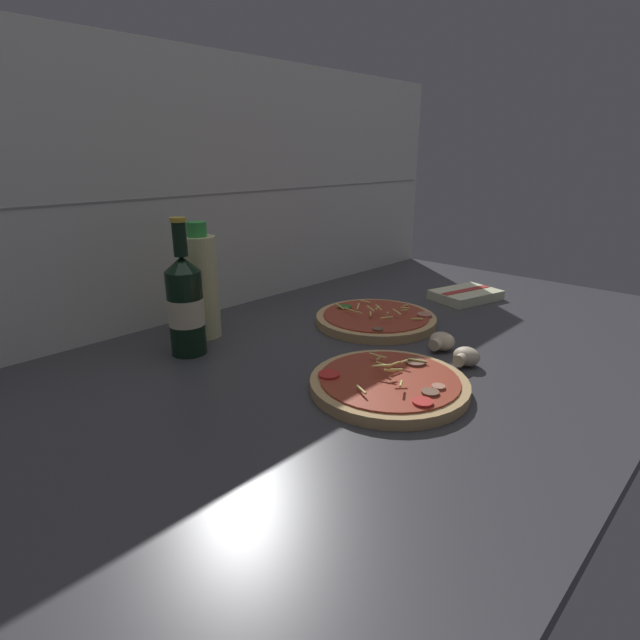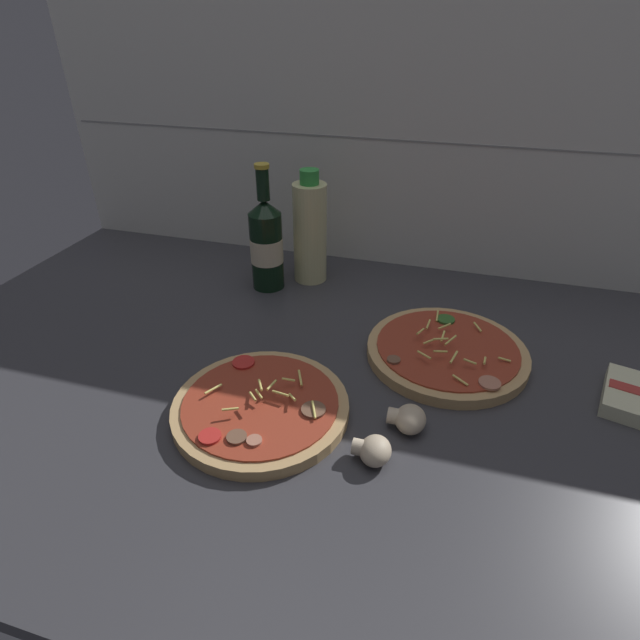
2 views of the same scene
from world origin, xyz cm
name	(u,v)px [view 2 (image 2 of 2)]	position (x,y,z in cm)	size (l,w,h in cm)	color
counter_slab	(354,388)	(0.00, 0.00, 1.25)	(160.00, 90.00, 2.50)	#38383D
tile_backsplash	(409,140)	(0.00, 45.50, 30.00)	(160.00, 1.13, 60.00)	silver
pizza_near	(261,407)	(-11.53, -10.60, 3.55)	(25.62, 25.62, 4.46)	tan
pizza_far	(447,352)	(13.41, 10.90, 3.58)	(26.73, 26.73, 4.45)	tan
beer_bottle	(266,244)	(-24.74, 26.60, 12.20)	(6.70, 6.70, 25.70)	black
oil_bottle	(310,232)	(-17.26, 32.47, 13.38)	(7.01, 7.01, 23.66)	beige
mushroom_left	(373,450)	(5.86, -14.94, 4.20)	(5.10, 4.86, 3.40)	beige
mushroom_right	(408,419)	(9.42, -7.92, 4.28)	(5.34, 5.08, 3.56)	beige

